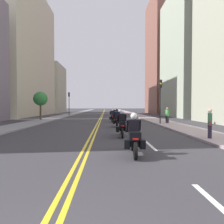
# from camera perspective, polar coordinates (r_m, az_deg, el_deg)

# --- Properties ---
(ground_plane) EXTENTS (264.00, 264.00, 0.00)m
(ground_plane) POSITION_cam_1_polar(r_m,az_deg,el_deg) (49.47, -2.66, -0.54)
(ground_plane) COLOR #353337
(sidewalk_left) EXTENTS (2.67, 144.00, 0.12)m
(sidewalk_left) POSITION_cam_1_polar(r_m,az_deg,el_deg) (50.14, -11.05, -0.47)
(sidewalk_left) COLOR gray
(sidewalk_left) RESTS_ON ground
(sidewalk_right) EXTENTS (2.67, 144.00, 0.12)m
(sidewalk_right) POSITION_cam_1_polar(r_m,az_deg,el_deg) (49.88, 5.77, -0.46)
(sidewalk_right) COLOR #A28F93
(sidewalk_right) RESTS_ON ground
(centreline_yellow_inner) EXTENTS (0.12, 132.00, 0.01)m
(centreline_yellow_inner) POSITION_cam_1_polar(r_m,az_deg,el_deg) (49.48, -2.80, -0.54)
(centreline_yellow_inner) COLOR yellow
(centreline_yellow_inner) RESTS_ON ground
(centreline_yellow_outer) EXTENTS (0.12, 132.00, 0.01)m
(centreline_yellow_outer) POSITION_cam_1_polar(r_m,az_deg,el_deg) (49.47, -2.52, -0.54)
(centreline_yellow_outer) COLOR yellow
(centreline_yellow_outer) RESTS_ON ground
(lane_dashes_white) EXTENTS (0.14, 56.40, 0.01)m
(lane_dashes_white) POSITION_cam_1_polar(r_m,az_deg,el_deg) (30.56, 2.32, -1.88)
(lane_dashes_white) COLOR silver
(lane_dashes_white) RESTS_ON ground
(building_left_1) EXTENTS (9.67, 21.32, 25.18)m
(building_left_1) POSITION_cam_1_polar(r_m,az_deg,el_deg) (45.46, -25.90, 15.11)
(building_left_1) COLOR #B0A990
(building_left_1) RESTS_ON ground
(building_right_1) EXTENTS (6.23, 13.10, 22.32)m
(building_right_1) POSITION_cam_1_polar(r_m,az_deg,el_deg) (39.56, 20.72, 15.10)
(building_right_1) COLOR #9EA993
(building_right_1) RESTS_ON ground
(building_left_2) EXTENTS (6.11, 12.22, 14.11)m
(building_left_2) POSITION_cam_1_polar(r_m,az_deg,el_deg) (62.20, -16.89, 6.34)
(building_left_2) COLOR #9D9C85
(building_left_2) RESTS_ON ground
(building_right_2) EXTENTS (7.29, 13.96, 29.99)m
(building_right_2) POSITION_cam_1_polar(r_m,az_deg,el_deg) (55.20, 14.79, 15.33)
(building_right_2) COLOR brown
(building_right_2) RESTS_ON ground
(motorcycle_0) EXTENTS (0.78, 2.12, 1.63)m
(motorcycle_0) POSITION_cam_1_polar(r_m,az_deg,el_deg) (7.65, 6.34, -7.45)
(motorcycle_0) COLOR black
(motorcycle_0) RESTS_ON ground
(motorcycle_1) EXTENTS (0.78, 2.27, 1.67)m
(motorcycle_1) POSITION_cam_1_polar(r_m,az_deg,el_deg) (12.32, 2.89, -3.95)
(motorcycle_1) COLOR black
(motorcycle_1) RESTS_ON ground
(motorcycle_2) EXTENTS (0.76, 2.15, 1.65)m
(motorcycle_2) POSITION_cam_1_polar(r_m,az_deg,el_deg) (17.96, 1.44, -2.24)
(motorcycle_2) COLOR black
(motorcycle_2) RESTS_ON ground
(motorcycle_3) EXTENTS (0.78, 2.19, 1.58)m
(motorcycle_3) POSITION_cam_1_polar(r_m,az_deg,el_deg) (23.72, 0.10, -1.34)
(motorcycle_3) COLOR black
(motorcycle_3) RESTS_ON ground
(motorcycle_4) EXTENTS (0.78, 2.29, 1.67)m
(motorcycle_4) POSITION_cam_1_polar(r_m,az_deg,el_deg) (28.55, 0.47, -0.78)
(motorcycle_4) COLOR black
(motorcycle_4) RESTS_ON ground
(traffic_light_near) EXTENTS (0.28, 0.38, 4.57)m
(traffic_light_near) POSITION_cam_1_polar(r_m,az_deg,el_deg) (20.76, 13.77, 5.14)
(traffic_light_near) COLOR black
(traffic_light_near) RESTS_ON ground
(traffic_light_far) EXTENTS (0.28, 0.38, 4.60)m
(traffic_light_far) POSITION_cam_1_polar(r_m,az_deg,el_deg) (39.40, -12.28, 3.51)
(traffic_light_far) COLOR black
(traffic_light_far) RESTS_ON ground
(pedestrian_1) EXTENTS (0.36, 0.50, 1.75)m
(pedestrian_1) POSITION_cam_1_polar(r_m,az_deg,el_deg) (12.21, 26.37, -3.10)
(pedestrian_1) COLOR #292534
(pedestrian_1) RESTS_ON ground
(pedestrian_2) EXTENTS (0.34, 0.51, 1.76)m
(pedestrian_2) POSITION_cam_1_polar(r_m,az_deg,el_deg) (21.79, 15.63, -0.97)
(pedestrian_2) COLOR #2A272C
(pedestrian_2) RESTS_ON ground
(street_tree_0) EXTENTS (1.84, 1.84, 3.81)m
(street_tree_0) POSITION_cam_1_polar(r_m,az_deg,el_deg) (27.79, -19.93, 3.55)
(street_tree_0) COLOR #473925
(street_tree_0) RESTS_ON ground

